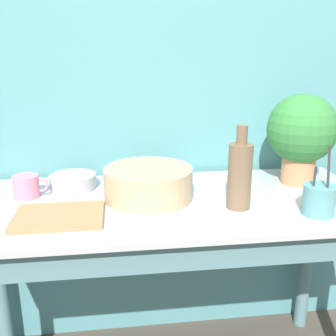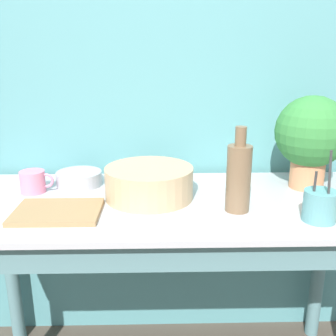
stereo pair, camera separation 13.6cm
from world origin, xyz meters
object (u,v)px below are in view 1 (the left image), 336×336
bottle_tall (240,174)px  bowl_small_steel (73,181)px  mug_pink (27,186)px  bowl_wash_large (148,183)px  potted_plant (302,132)px  utensil_cup (319,200)px  tray_board (59,216)px

bottle_tall → bowl_small_steel: bearing=155.0°
bottle_tall → bowl_small_steel: size_ratio=1.59×
bowl_small_steel → mug_pink: bearing=-153.8°
bottle_tall → bowl_wash_large: bearing=156.9°
potted_plant → utensil_cup: bearing=-103.1°
mug_pink → bowl_small_steel: 0.17m
mug_pink → bottle_tall: bearing=-14.7°
mug_pink → tray_board: size_ratio=0.45×
bottle_tall → tray_board: (-0.59, -0.02, -0.11)m
potted_plant → utensil_cup: potted_plant is taller
potted_plant → bowl_small_steel: size_ratio=1.99×
mug_pink → tray_board: (0.14, -0.21, -0.03)m
bowl_small_steel → utensil_cup: size_ratio=0.78×
utensil_cup → tray_board: size_ratio=0.82×
potted_plant → tray_board: size_ratio=1.28×
bowl_wash_large → bowl_small_steel: (-0.28, 0.14, -0.03)m
mug_pink → utensil_cup: bearing=-16.1°
bottle_tall → tray_board: bearing=-178.3°
bowl_wash_large → mug_pink: (-0.44, 0.07, -0.02)m
potted_plant → utensil_cup: (-0.07, -0.31, -0.16)m
bowl_wash_large → mug_pink: 0.44m
bottle_tall → mug_pink: (-0.73, 0.19, -0.08)m
bowl_small_steel → bowl_wash_large: bearing=-27.0°
potted_plant → bowl_small_steel: bearing=177.0°
potted_plant → utensil_cup: size_ratio=1.55×
bottle_tall → bowl_small_steel: 0.64m
potted_plant → bottle_tall: (-0.31, -0.22, -0.09)m
mug_pink → bowl_small_steel: size_ratio=0.70×
bowl_wash_large → bottle_tall: (0.29, -0.13, 0.06)m
bowl_wash_large → mug_pink: bowl_wash_large is taller
potted_plant → bowl_wash_large: 0.63m
potted_plant → bowl_wash_large: size_ratio=1.12×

